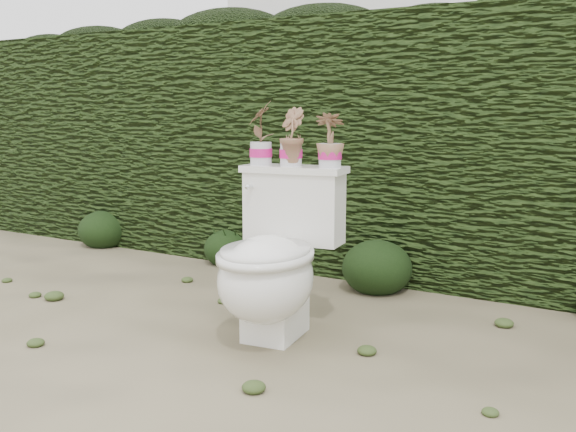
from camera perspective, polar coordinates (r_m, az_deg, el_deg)
The scene contains 9 objects.
ground at distance 2.92m, azimuth 1.56°, elevation -11.46°, with size 60.00×60.00×0.00m, color gray.
hedge at distance 4.21m, azimuth 12.13°, elevation 5.96°, with size 8.00×1.00×1.60m, color #2B4115.
toilet at distance 2.91m, azimuth -1.30°, elevation -4.18°, with size 0.53×0.73×0.78m.
potted_plant_left at distance 3.12m, azimuth -2.43°, elevation 7.25°, with size 0.15×0.10×0.29m, color #2C7324.
potted_plant_center at distance 3.06m, azimuth 0.27°, elevation 6.94°, with size 0.14×0.12×0.26m, color #2C7324.
potted_plant_right at distance 2.99m, azimuth 3.77°, elevation 6.61°, with size 0.13×0.13×0.24m, color #2C7324.
liriope_clump_0 at distance 5.14m, azimuth -16.12°, elevation -0.89°, with size 0.38×0.38×0.30m, color black.
liriope_clump_1 at distance 4.40m, azimuth -5.38°, elevation -2.53°, with size 0.33×0.33×0.26m, color black.
liriope_clump_2 at distance 3.76m, azimuth 7.92°, elevation -4.16°, with size 0.41×0.41×0.33m, color black.
Camera 1 is at (1.30, -2.40, 1.04)m, focal length 40.00 mm.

